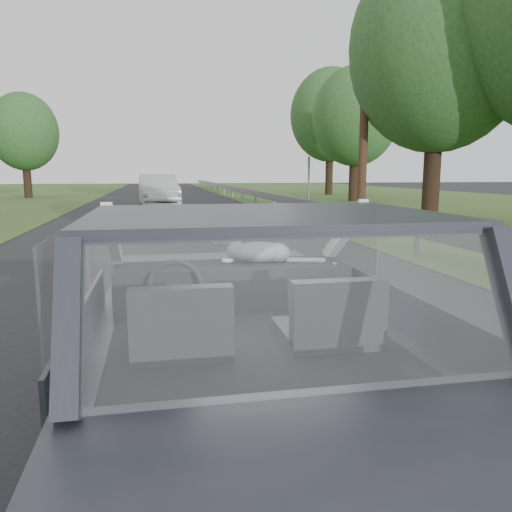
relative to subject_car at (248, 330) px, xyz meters
name	(u,v)px	position (x,y,z in m)	size (l,w,h in m)	color
ground	(248,445)	(0.00, 0.00, -0.72)	(140.00, 140.00, 0.00)	black
subject_car	(248,330)	(0.00, 0.00, 0.00)	(1.80, 4.00, 1.45)	#1E212B
dashboard	(232,285)	(0.00, 0.62, 0.12)	(1.58, 0.45, 0.30)	black
driver_seat	(181,323)	(-0.40, -0.29, 0.16)	(0.50, 0.72, 0.42)	black
passenger_seat	(331,314)	(0.40, -0.29, 0.16)	(0.50, 0.72, 0.42)	black
steering_wheel	(176,287)	(-0.40, 0.33, 0.20)	(0.36, 0.36, 0.04)	black
cat	(259,251)	(0.20, 0.66, 0.36)	(0.57, 0.18, 0.25)	#9A9AA0
guardrail	(338,211)	(4.30, 10.00, -0.15)	(0.05, 90.00, 0.32)	gray
other_car	(158,191)	(-0.38, 20.89, 0.04)	(1.83, 4.63, 1.52)	#B0B1B3
highway_sign	(309,180)	(7.28, 22.29, 0.48)	(0.10, 0.96, 2.40)	#1E6231
utility_pole	(365,90)	(5.92, 12.26, 3.39)	(0.27, 0.27, 8.24)	#3C251B
tree_0	(437,91)	(7.93, 11.58, 3.33)	(5.35, 5.35, 8.11)	#244A1B
tree_2	(355,136)	(10.34, 23.79, 2.83)	(4.70, 4.70, 7.12)	#244A1B
tree_3	(330,134)	(11.71, 31.68, 3.55)	(5.64, 5.64, 8.55)	#244A1B
tree_6	(25,147)	(-8.39, 31.04, 2.41)	(4.13, 4.13, 6.26)	#244A1B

